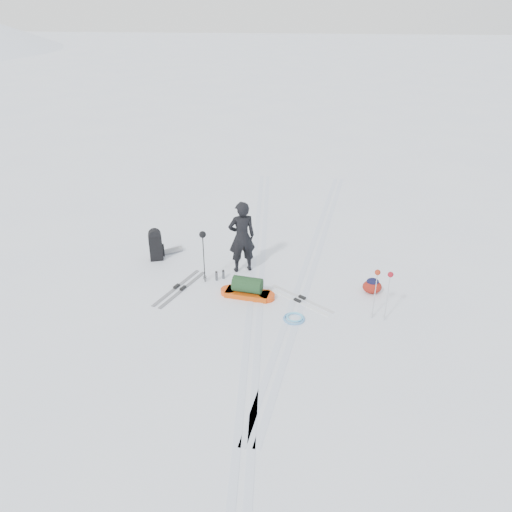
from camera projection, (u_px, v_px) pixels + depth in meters
The scene contains 13 objects.
ground at pixel (256, 290), 12.49m from camera, with size 200.00×200.00×0.00m, color white.
ski_tracks at pixel (283, 274), 13.20m from camera, with size 3.38×17.97×0.01m.
skier at pixel (242, 237), 12.97m from camera, with size 0.72×0.47×1.96m, color black.
pulk_sled at pixel (247, 289), 12.16m from camera, with size 1.41×0.60×0.52m.
expedition_rucksack at pixel (158, 245), 13.82m from camera, with size 0.82×0.84×0.91m.
ski_poles_black at pixel (203, 241), 12.38m from camera, with size 0.17×0.21×1.41m.
ski_poles_silver at pixel (383, 279), 10.89m from camera, with size 0.39×0.19×1.26m.
touring_skis_grey at pixel (180, 288), 12.56m from camera, with size 0.96×1.94×0.07m.
touring_skis_white at pixel (300, 300), 12.08m from camera, with size 1.66×1.32×0.07m.
rope_coil at pixel (294, 318), 11.36m from camera, with size 0.57×0.57×0.06m.
small_daypack at pixel (372, 286), 12.30m from camera, with size 0.59×0.55×0.41m.
thermos_pair at pixel (220, 275), 12.92m from camera, with size 0.24×0.19×0.26m.
stuff_sack at pixel (254, 287), 12.45m from camera, with size 0.37×0.30×0.21m.
Camera 1 is at (1.18, -10.62, 6.53)m, focal length 35.00 mm.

